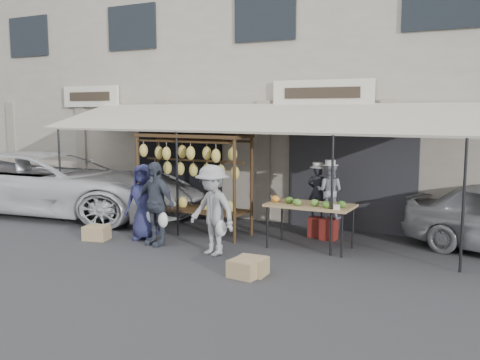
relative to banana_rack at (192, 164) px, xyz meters
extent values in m
plane|color=#2D2D30|center=(0.83, -1.50, -1.57)|extent=(90.00, 90.00, 0.00)
cube|color=#B0A695|center=(0.83, 5.00, 1.93)|extent=(24.00, 6.00, 7.00)
cube|color=#232328|center=(3.03, 1.96, -0.32)|extent=(3.00, 0.10, 2.50)
cube|color=black|center=(-1.67, 1.96, -0.32)|extent=(2.60, 0.10, 2.50)
cube|color=silver|center=(2.33, 1.90, 1.58)|extent=(2.40, 0.10, 0.60)
cube|color=silver|center=(-4.67, 1.90, 1.58)|extent=(2.00, 0.10, 0.60)
cube|color=#BDB59E|center=(0.83, 0.80, 1.03)|extent=(10.00, 2.34, 0.63)
cylinder|color=black|center=(-3.67, -0.35, -0.42)|extent=(0.05, 0.05, 2.30)
cylinder|color=black|center=(-0.17, -0.35, -0.42)|extent=(0.05, 0.05, 2.30)
cylinder|color=black|center=(3.33, -0.35, -0.42)|extent=(0.05, 0.05, 2.30)
cylinder|color=black|center=(5.63, -0.35, -0.42)|extent=(0.05, 0.05, 2.30)
cylinder|color=black|center=(-1.25, -0.35, -0.47)|extent=(0.07, 0.07, 2.20)
cylinder|color=black|center=(1.25, -0.35, -0.47)|extent=(0.07, 0.07, 2.20)
cylinder|color=black|center=(-1.25, 0.45, -0.47)|extent=(0.07, 0.07, 2.20)
cylinder|color=black|center=(1.25, 0.45, -0.47)|extent=(0.07, 0.07, 2.20)
cube|color=black|center=(0.00, 0.05, 0.63)|extent=(2.60, 0.90, 0.07)
cylinder|color=black|center=(0.00, -0.30, 0.51)|extent=(2.50, 0.05, 0.05)
cylinder|color=black|center=(0.00, 0.40, 0.51)|extent=(2.50, 0.05, 0.05)
cylinder|color=black|center=(0.00, 0.05, 0.08)|extent=(2.50, 0.05, 0.05)
cube|color=black|center=(0.00, 0.05, -1.02)|extent=(2.50, 0.80, 0.05)
ellipsoid|color=#E6D157|center=(-1.10, -0.30, 0.28)|extent=(0.20, 0.18, 0.30)
ellipsoid|color=#E6D157|center=(-0.79, -0.15, 0.24)|extent=(0.20, 0.18, 0.30)
ellipsoid|color=#E6D157|center=(-0.47, -0.30, 0.24)|extent=(0.20, 0.18, 0.30)
ellipsoid|color=#E6D157|center=(-0.16, -0.15, 0.28)|extent=(0.20, 0.18, 0.30)
ellipsoid|color=#E6D157|center=(0.16, -0.30, 0.27)|extent=(0.20, 0.18, 0.30)
ellipsoid|color=#E6D157|center=(0.47, -0.15, 0.27)|extent=(0.20, 0.18, 0.30)
ellipsoid|color=#E6D157|center=(0.79, -0.30, 0.24)|extent=(0.20, 0.18, 0.30)
ellipsoid|color=#E6D157|center=(1.10, -0.15, 0.28)|extent=(0.20, 0.18, 0.30)
ellipsoid|color=#E6D157|center=(-1.05, 0.05, -0.17)|extent=(0.20, 0.18, 0.30)
ellipsoid|color=#E6D157|center=(-0.70, 0.05, -0.12)|extent=(0.20, 0.18, 0.30)
ellipsoid|color=#E6D157|center=(-0.35, 0.05, -0.13)|extent=(0.20, 0.18, 0.30)
ellipsoid|color=#E6D157|center=(0.00, 0.05, -0.14)|extent=(0.20, 0.18, 0.30)
ellipsoid|color=#E6D157|center=(0.35, 0.05, -0.12)|extent=(0.20, 0.18, 0.30)
ellipsoid|color=#E6D157|center=(0.70, 0.05, -0.13)|extent=(0.20, 0.18, 0.30)
ellipsoid|color=#E6D157|center=(1.05, 0.05, -0.15)|extent=(0.20, 0.18, 0.30)
cube|color=tan|center=(2.79, -0.02, -0.70)|extent=(1.70, 0.90, 0.05)
cylinder|color=black|center=(2.02, -0.39, -1.15)|extent=(0.04, 0.04, 0.85)
cylinder|color=black|center=(3.56, -0.39, -1.15)|extent=(0.04, 0.04, 0.85)
cylinder|color=black|center=(2.02, 0.35, -1.15)|extent=(0.04, 0.04, 0.85)
cylinder|color=black|center=(3.56, 0.35, -1.15)|extent=(0.04, 0.04, 0.85)
ellipsoid|color=orange|center=(2.08, -0.14, -0.60)|extent=(0.18, 0.14, 0.14)
ellipsoid|color=#477226|center=(2.39, -0.16, -0.60)|extent=(0.18, 0.14, 0.14)
ellipsoid|color=#598C33|center=(2.62, -0.31, -0.60)|extent=(0.18, 0.14, 0.14)
ellipsoid|color=#598C33|center=(2.94, -0.21, -0.60)|extent=(0.18, 0.14, 0.14)
ellipsoid|color=#477226|center=(3.21, -0.31, -0.60)|extent=(0.18, 0.14, 0.14)
ellipsoid|color=#477226|center=(3.46, -0.13, -0.60)|extent=(0.18, 0.14, 0.14)
imported|color=black|center=(2.58, 0.97, -0.57)|extent=(0.46, 0.36, 1.13)
imported|color=#999AA7|center=(2.89, 0.87, -0.52)|extent=(0.59, 0.47, 1.17)
imported|color=#23254C|center=(-0.63, -0.94, -0.76)|extent=(0.90, 0.70, 1.63)
imported|color=#3C4351|center=(-0.12, -1.21, -0.71)|extent=(1.07, 0.61, 1.72)
imported|color=#9A9A9B|center=(1.30, -1.34, -0.70)|extent=(1.25, 0.93, 1.73)
cube|color=maroon|center=(2.58, 0.97, -1.35)|extent=(0.36, 0.36, 0.44)
cube|color=maroon|center=(2.89, 0.87, -1.34)|extent=(0.41, 0.41, 0.47)
cube|color=tan|center=(2.48, -2.31, -1.43)|extent=(0.52, 0.42, 0.29)
cube|color=tan|center=(2.53, -2.13, -1.42)|extent=(0.52, 0.40, 0.30)
cube|color=tan|center=(-1.50, -1.46, -1.42)|extent=(0.58, 0.49, 0.30)
imported|color=silver|center=(-4.75, 0.23, -0.34)|extent=(6.21, 3.52, 2.45)
camera|label=1|loc=(6.39, -9.95, 1.19)|focal=40.00mm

